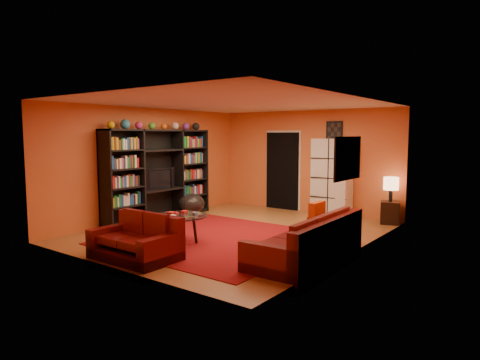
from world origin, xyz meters
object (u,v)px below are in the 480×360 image
Objects in this scene: coffee_table at (180,218)px; side_table at (390,213)px; entertainment_unit at (159,175)px; tv at (157,179)px; bowl_chair at (191,204)px; sofa at (311,242)px; loveseat at (139,241)px; storage_cabinet at (332,178)px; table_lamp at (391,184)px.

coffee_table is 2.00× the size of side_table.
entertainment_unit is at bearing -149.10° from side_table.
tv is 1.74× the size of side_table.
entertainment_unit is 5.33m from side_table.
side_table is at bearing 24.19° from bowl_chair.
loveseat is (-2.27, -1.56, 0.00)m from sofa.
storage_cabinet is 1.62m from side_table.
entertainment_unit reaches higher than tv.
entertainment_unit reaches higher than table_lamp.
bowl_chair is 4.70m from table_lamp.
entertainment_unit is 0.13m from tv.
sofa is 2.75m from loveseat.
tv reaches higher than coffee_table.
storage_cabinet is at bearing 176.42° from table_lamp.
tv is at bearing -133.43° from storage_cabinet.
entertainment_unit is 4.15m from storage_cabinet.
storage_cabinet is 3.77× the size of side_table.
entertainment_unit is 6.00× the size of side_table.
sofa reaches higher than side_table.
storage_cabinet is at bearing 75.21° from coffee_table.
sofa is at bearing -91.74° from table_lamp.
side_table is at bearing -0.80° from storage_cabinet.
tv is 1.33× the size of bowl_chair.
storage_cabinet is 2.89× the size of bowl_chair.
bowl_chair is (-2.79, -2.00, -0.66)m from storage_cabinet.
loveseat is 0.75× the size of storage_cabinet.
tv is 1.14m from bowl_chair.
sofa is at bearing -11.03° from entertainment_unit.
table_lamp is at bearing 0.00° from side_table.
side_table is (1.46, -0.09, -0.69)m from storage_cabinet.
table_lamp is at bearing -0.80° from storage_cabinet.
coffee_table is (1.93, -1.22, -0.51)m from tv.
storage_cabinet reaches higher than bowl_chair.
coffee_table is at bearing -102.00° from storage_cabinet.
entertainment_unit is at bearing -134.81° from storage_cabinet.
bowl_chair is at bearing -141.58° from storage_cabinet.
loveseat is 2.59× the size of table_lamp.
coffee_table is at bearing -51.11° from bowl_chair.
sofa is 2.40× the size of coffee_table.
loveseat reaches higher than coffee_table.
loveseat is 3.73m from bowl_chair.
coffee_table is 0.53× the size of storage_cabinet.
entertainment_unit reaches higher than loveseat.
entertainment_unit is at bearing -149.10° from table_lamp.
loveseat is (2.15, -2.42, -0.76)m from entertainment_unit.
storage_cabinet is at bearing 108.83° from sofa.
sofa is at bearing 10.53° from coffee_table.
tv reaches higher than side_table.
bowl_chair is at bearing -155.81° from table_lamp.
tv is at bearing -147.97° from table_lamp.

